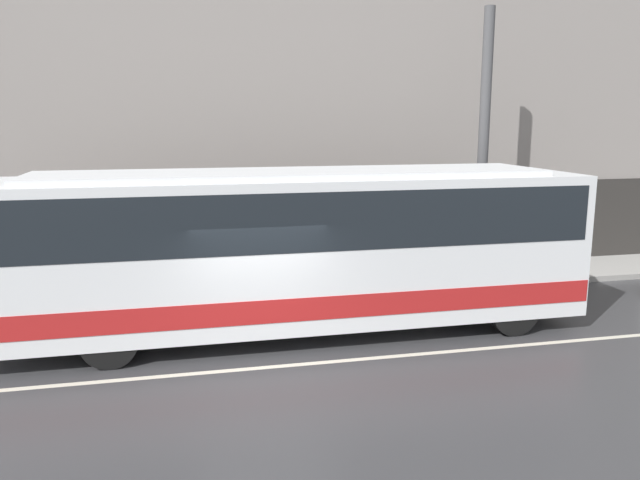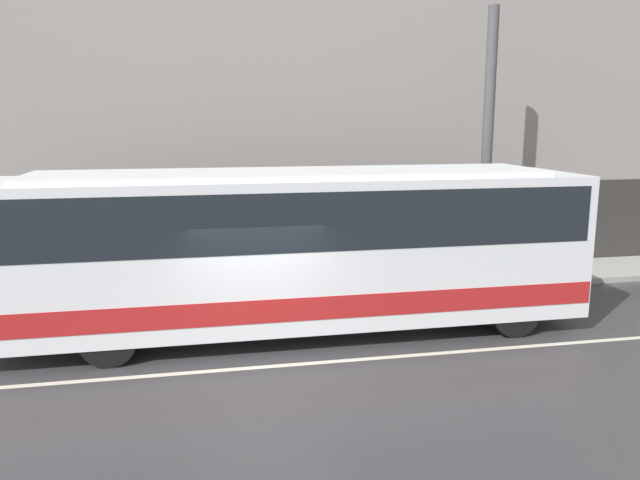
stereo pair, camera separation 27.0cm
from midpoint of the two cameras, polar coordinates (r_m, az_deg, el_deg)
The scene contains 7 objects.
ground_plane at distance 11.57m, azimuth -5.75°, elevation -11.54°, with size 60.00×60.00×0.00m, color #38383A.
sidewalk at distance 16.42m, azimuth -7.99°, elevation -4.46°, with size 60.00×2.34×0.15m.
building_facade at distance 17.15m, azimuth -8.81°, elevation 12.81°, with size 60.00×0.35×10.38m.
lane_stripe at distance 11.57m, azimuth -5.75°, elevation -11.52°, with size 54.00×0.14×0.01m.
transit_bus at distance 12.79m, azimuth -2.91°, elevation -0.30°, with size 12.03×2.57×3.41m.
utility_pole_near at distance 16.86m, azimuth 14.24°, elevation 8.13°, with size 0.28×0.28×7.05m.
pedestrian_waiting at distance 16.36m, azimuth -2.49°, elevation -1.64°, with size 0.36×0.36×1.51m.
Camera 1 is at (-1.37, -10.59, 4.42)m, focal length 35.00 mm.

